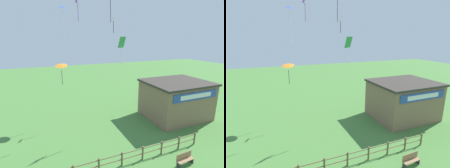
# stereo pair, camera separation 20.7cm
# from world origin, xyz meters

# --- Properties ---
(wooden_fence) EXTENTS (15.03, 0.14, 1.19)m
(wooden_fence) POSITION_xyz_m (-0.00, 6.62, 0.67)
(wooden_fence) COLOR brown
(wooden_fence) RESTS_ON ground_plane
(seaside_building) EXTENTS (7.44, 6.10, 4.54)m
(seaside_building) POSITION_xyz_m (9.94, 12.14, 2.28)
(seaside_building) COLOR #84664C
(seaside_building) RESTS_ON ground_plane
(park_bench_by_building) EXTENTS (1.53, 0.47, 0.99)m
(park_bench_by_building) POSITION_xyz_m (4.57, 4.88, 0.51)
(park_bench_by_building) COLOR olive
(park_bench_by_building) RESTS_ON ground_plane
(kite_blue_delta) EXTENTS (1.33, 1.32, 3.53)m
(kite_blue_delta) POSITION_xyz_m (-2.54, 15.42, 12.38)
(kite_blue_delta) COLOR blue
(kite_orange_delta) EXTENTS (1.65, 1.64, 2.36)m
(kite_orange_delta) POSITION_xyz_m (-3.02, 15.81, 6.68)
(kite_orange_delta) COLOR orange
(kite_yellow_diamond) EXTENTS (0.53, 0.63, 2.02)m
(kite_yellow_diamond) POSITION_xyz_m (3.32, 16.23, 11.54)
(kite_yellow_diamond) COLOR yellow
(kite_green_diamond) EXTENTS (0.87, 0.62, 2.71)m
(kite_green_diamond) POSITION_xyz_m (2.39, 11.92, 8.93)
(kite_green_diamond) COLOR green
(kite_purple_streamer) EXTENTS (0.66, 0.75, 2.75)m
(kite_purple_streamer) POSITION_xyz_m (-0.56, 17.42, 13.38)
(kite_purple_streamer) COLOR purple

